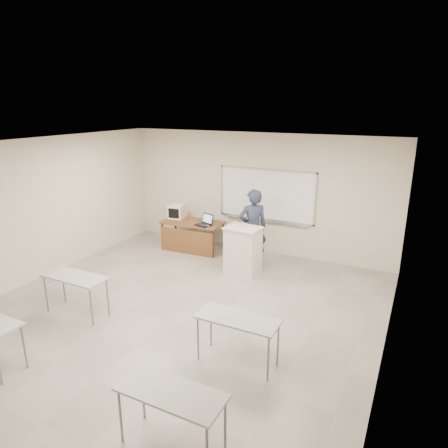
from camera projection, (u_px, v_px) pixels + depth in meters
The scene contains 10 objects.
floor at pixel (167, 321), 7.03m from camera, with size 7.00×8.00×0.01m, color gray.
whiteboard at pixel (266, 196), 9.86m from camera, with size 2.48×0.10×1.31m.
student_desks at pixel (111, 323), 5.68m from camera, with size 4.40×2.20×0.73m.
instructor_desk at pixel (191, 230), 10.21m from camera, with size 1.55×0.77×0.75m.
podium at pixel (243, 250), 8.86m from camera, with size 0.76×0.56×1.07m.
crt_monitor at pixel (177, 211), 10.54m from camera, with size 0.39×0.44×0.37m.
laptop at pixel (204, 223), 9.95m from camera, with size 0.37×0.34×0.27m.
mouse at pixel (208, 226), 9.83m from camera, with size 0.09×0.06×0.04m, color #95979C.
keyboard at pixel (247, 229), 8.53m from camera, with size 0.46×0.15×0.03m, color beige.
presenter at pixel (253, 228), 9.18m from camera, with size 0.67×0.44×1.83m, color black.
Camera 1 is at (3.70, -5.11, 3.67)m, focal length 32.00 mm.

